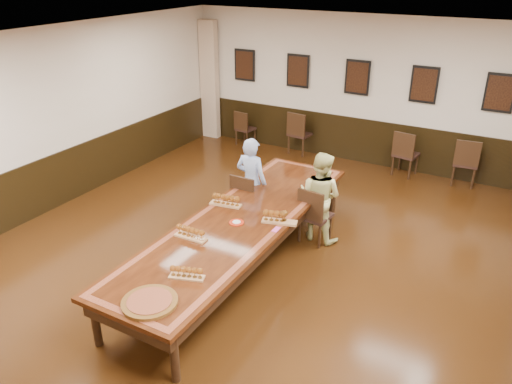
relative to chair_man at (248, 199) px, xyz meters
The scene contains 23 objects.
floor 1.34m from the chair_man, 65.96° to the right, with size 8.00×10.00×0.02m, color black.
ceiling 3.00m from the chair_man, 65.96° to the right, with size 8.00×10.00×0.02m, color white.
wall_back 4.06m from the chair_man, 82.51° to the left, with size 8.00×0.02×3.20m, color beige.
wall_left 3.85m from the chair_man, 161.96° to the right, with size 0.02×10.00×3.20m, color beige.
chair_man is the anchor object (origin of this frame).
chair_woman 1.22m from the chair_man, ahead, with size 0.45×0.49×0.96m, color black, non-canonical shape.
spare_chair_a 4.17m from the chair_man, 121.06° to the left, with size 0.40×0.44×0.86m, color black, non-canonical shape.
spare_chair_b 3.75m from the chair_man, 100.97° to the left, with size 0.47×0.52×1.01m, color black, non-canonical shape.
spare_chair_c 3.98m from the chair_man, 63.29° to the left, with size 0.46×0.50×0.98m, color black, non-canonical shape.
spare_chair_d 4.69m from the chair_man, 50.85° to the left, with size 0.47×0.51×1.00m, color black, non-canonical shape.
person_man 0.31m from the chair_man, 89.36° to the left, with size 0.57×0.37×1.55m, color #5076C8.
person_woman 1.26m from the chair_man, ahead, with size 0.74×0.58×1.50m, color #DEDA8B.
pink_phone 1.61m from the chair_man, 45.61° to the right, with size 0.08×0.15×0.01m, color #F050A9.
curtain 5.00m from the chair_man, 131.38° to the left, with size 0.45×0.18×2.90m, color tan.
wainscoting 1.25m from the chair_man, 65.96° to the right, with size 8.00×10.00×1.00m.
conference_table 1.25m from the chair_man, 65.96° to the right, with size 1.40×5.00×0.76m.
posters 4.08m from the chair_man, 82.37° to the left, with size 6.14×0.04×0.74m.
flight_a 0.91m from the chair_man, 84.44° to the right, with size 0.51×0.23×0.19m.
flight_b 1.43m from the chair_man, 41.89° to the right, with size 0.53×0.29×0.19m.
flight_c 1.95m from the chair_man, 83.95° to the right, with size 0.47×0.15×0.18m.
flight_d 2.80m from the chair_man, 75.14° to the right, with size 0.45×0.26×0.16m.
red_plate_grp 1.37m from the chair_man, 67.09° to the right, with size 0.21×0.21×0.03m.
carved_platter 3.36m from the chair_man, 78.82° to the right, with size 0.71×0.71×0.05m.
Camera 1 is at (3.34, -5.45, 4.19)m, focal length 35.00 mm.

